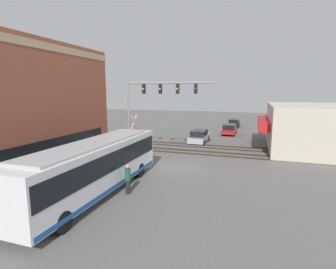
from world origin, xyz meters
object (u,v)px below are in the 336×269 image
Objects in this scene: parked_car_silver at (199,137)px; parked_car_black at (234,123)px; parked_car_red at (229,129)px; crossing_signal at (134,130)px; city_bus at (95,166)px; pedestrian_near_bus at (128,179)px; pedestrian_at_crossing at (136,145)px.

parked_car_silver is 16.10m from parked_car_black.
parked_car_red is at bearing -20.06° from parked_car_silver.
crossing_signal is 16.90m from parked_car_red.
parked_car_black is (15.85, -2.80, -0.07)m from parked_car_silver.
city_bus is 3.15× the size of crossing_signal.
crossing_signal is 2.11× the size of pedestrian_near_bus.
parked_car_silver is (17.64, -2.60, -1.05)m from city_bus.
parked_car_silver is (7.22, -5.03, -1.58)m from crossing_signal.
parked_car_black is at bearing -9.16° from city_bus.
city_bus is at bearing 110.88° from pedestrian_near_bus.
pedestrian_near_bus is (0.69, -1.80, -0.84)m from city_bus.
parked_car_silver reaches higher than parked_car_black.
parked_car_silver is at bearing -2.70° from pedestrian_near_bus.
city_bus is at bearing -167.77° from pedestrian_at_crossing.
parked_car_black is 2.77× the size of pedestrian_at_crossing.
pedestrian_near_bus is (-9.73, -4.23, -1.37)m from crossing_signal.
pedestrian_near_bus is 10.41m from pedestrian_at_crossing.
pedestrian_at_crossing is (-7.35, 4.83, 0.13)m from parked_car_silver.
crossing_signal reaches higher than parked_car_red.
parked_car_red is at bearing -27.74° from crossing_signal.
crossing_signal is 8.94m from parked_car_silver.
city_bus is 7.23× the size of pedestrian_at_crossing.
pedestrian_near_bus is (-16.95, 0.80, 0.21)m from parked_car_silver.
pedestrian_at_crossing is (-15.02, 7.63, 0.16)m from parked_car_red.
pedestrian_at_crossing is (9.60, 4.03, -0.08)m from pedestrian_near_bus.
pedestrian_at_crossing reaches higher than parked_car_silver.
parked_car_silver is 8.17m from parked_car_red.
parked_car_black is at bearing -10.02° from parked_car_silver.
parked_car_silver is 2.92× the size of pedestrian_at_crossing.
city_bus is 2.48× the size of parked_car_silver.
parked_car_silver is at bearing -33.31° from pedestrian_at_crossing.
pedestrian_at_crossing reaches higher than parked_car_red.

